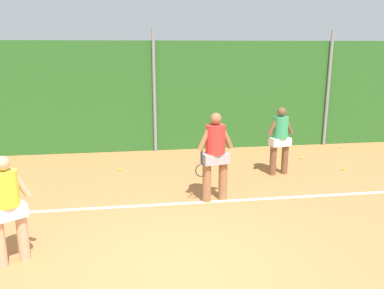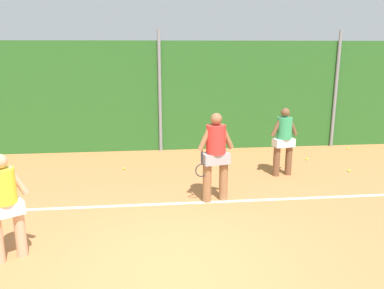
{
  "view_description": "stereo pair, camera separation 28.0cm",
  "coord_description": "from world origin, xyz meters",
  "px_view_note": "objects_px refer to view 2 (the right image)",
  "views": [
    {
      "loc": [
        -0.57,
        -5.08,
        3.16
      ],
      "look_at": [
        0.5,
        2.33,
        1.27
      ],
      "focal_mm": 36.61,
      "sensor_mm": 36.0,
      "label": 1
    },
    {
      "loc": [
        -0.29,
        -5.11,
        3.16
      ],
      "look_at": [
        0.5,
        2.33,
        1.27
      ],
      "focal_mm": 36.61,
      "sensor_mm": 36.0,
      "label": 2
    }
  ],
  "objects_px": {
    "tennis_ball_2": "(8,177)",
    "tennis_ball_5": "(124,168)",
    "player_foreground_near": "(5,202)",
    "tennis_ball_3": "(348,148)",
    "player_midcourt": "(216,153)",
    "tennis_ball_0": "(349,171)",
    "player_backcourt_far": "(284,138)",
    "tennis_ball_6": "(307,159)"
  },
  "relations": [
    {
      "from": "player_midcourt",
      "to": "player_backcourt_far",
      "type": "distance_m",
      "value": 2.46
    },
    {
      "from": "player_backcourt_far",
      "to": "tennis_ball_2",
      "type": "bearing_deg",
      "value": -12.96
    },
    {
      "from": "player_foreground_near",
      "to": "tennis_ball_5",
      "type": "height_order",
      "value": "player_foreground_near"
    },
    {
      "from": "player_backcourt_far",
      "to": "tennis_ball_0",
      "type": "height_order",
      "value": "player_backcourt_far"
    },
    {
      "from": "player_midcourt",
      "to": "tennis_ball_0",
      "type": "bearing_deg",
      "value": -168.88
    },
    {
      "from": "player_midcourt",
      "to": "tennis_ball_3",
      "type": "xyz_separation_m",
      "value": [
        4.87,
        3.75,
        -1.01
      ]
    },
    {
      "from": "tennis_ball_2",
      "to": "tennis_ball_3",
      "type": "bearing_deg",
      "value": 10.32
    },
    {
      "from": "tennis_ball_0",
      "to": "player_midcourt",
      "type": "bearing_deg",
      "value": -157.78
    },
    {
      "from": "player_midcourt",
      "to": "tennis_ball_0",
      "type": "relative_size",
      "value": 28.3
    },
    {
      "from": "tennis_ball_6",
      "to": "player_backcourt_far",
      "type": "bearing_deg",
      "value": -133.54
    },
    {
      "from": "tennis_ball_2",
      "to": "tennis_ball_5",
      "type": "distance_m",
      "value": 2.83
    },
    {
      "from": "player_backcourt_far",
      "to": "tennis_ball_0",
      "type": "xyz_separation_m",
      "value": [
        1.82,
        0.06,
        -0.93
      ]
    },
    {
      "from": "tennis_ball_0",
      "to": "tennis_ball_5",
      "type": "xyz_separation_m",
      "value": [
        -5.81,
        0.81,
        0.0
      ]
    },
    {
      "from": "player_foreground_near",
      "to": "tennis_ball_5",
      "type": "relative_size",
      "value": 25.22
    },
    {
      "from": "player_backcourt_far",
      "to": "tennis_ball_3",
      "type": "relative_size",
      "value": 25.88
    },
    {
      "from": "player_foreground_near",
      "to": "player_backcourt_far",
      "type": "xyz_separation_m",
      "value": [
        5.42,
        3.46,
        0.02
      ]
    },
    {
      "from": "tennis_ball_0",
      "to": "player_foreground_near",
      "type": "bearing_deg",
      "value": -154.05
    },
    {
      "from": "tennis_ball_0",
      "to": "tennis_ball_6",
      "type": "relative_size",
      "value": 1.0
    },
    {
      "from": "player_foreground_near",
      "to": "tennis_ball_6",
      "type": "bearing_deg",
      "value": 3.88
    },
    {
      "from": "tennis_ball_5",
      "to": "tennis_ball_6",
      "type": "xyz_separation_m",
      "value": [
        5.15,
        0.34,
        0.0
      ]
    },
    {
      "from": "player_backcourt_far",
      "to": "tennis_ball_5",
      "type": "bearing_deg",
      "value": -21.13
    },
    {
      "from": "tennis_ball_0",
      "to": "tennis_ball_3",
      "type": "bearing_deg",
      "value": 63.61
    },
    {
      "from": "tennis_ball_0",
      "to": "tennis_ball_2",
      "type": "relative_size",
      "value": 1.0
    },
    {
      "from": "player_midcourt",
      "to": "tennis_ball_6",
      "type": "relative_size",
      "value": 28.3
    },
    {
      "from": "player_foreground_near",
      "to": "tennis_ball_3",
      "type": "relative_size",
      "value": 25.22
    },
    {
      "from": "player_foreground_near",
      "to": "tennis_ball_2",
      "type": "relative_size",
      "value": 25.22
    },
    {
      "from": "player_midcourt",
      "to": "tennis_ball_6",
      "type": "bearing_deg",
      "value": -150.16
    },
    {
      "from": "tennis_ball_2",
      "to": "tennis_ball_3",
      "type": "xyz_separation_m",
      "value": [
        9.71,
        1.77,
        0.0
      ]
    },
    {
      "from": "player_midcourt",
      "to": "player_backcourt_far",
      "type": "height_order",
      "value": "player_midcourt"
    },
    {
      "from": "tennis_ball_0",
      "to": "tennis_ball_6",
      "type": "xyz_separation_m",
      "value": [
        -0.66,
        1.16,
        0.0
      ]
    },
    {
      "from": "tennis_ball_2",
      "to": "tennis_ball_3",
      "type": "relative_size",
      "value": 1.0
    },
    {
      "from": "player_midcourt",
      "to": "tennis_ball_5",
      "type": "height_order",
      "value": "player_midcourt"
    },
    {
      "from": "tennis_ball_2",
      "to": "tennis_ball_6",
      "type": "relative_size",
      "value": 1.0
    },
    {
      "from": "tennis_ball_0",
      "to": "tennis_ball_6",
      "type": "height_order",
      "value": "same"
    },
    {
      "from": "tennis_ball_2",
      "to": "tennis_ball_6",
      "type": "xyz_separation_m",
      "value": [
        7.95,
        0.72,
        0.0
      ]
    },
    {
      "from": "tennis_ball_5",
      "to": "tennis_ball_6",
      "type": "bearing_deg",
      "value": 3.82
    },
    {
      "from": "tennis_ball_6",
      "to": "tennis_ball_3",
      "type": "bearing_deg",
      "value": 30.84
    },
    {
      "from": "player_midcourt",
      "to": "player_backcourt_far",
      "type": "bearing_deg",
      "value": -153.93
    },
    {
      "from": "player_midcourt",
      "to": "tennis_ball_2",
      "type": "relative_size",
      "value": 28.3
    },
    {
      "from": "tennis_ball_3",
      "to": "tennis_ball_2",
      "type": "bearing_deg",
      "value": -169.68
    },
    {
      "from": "player_foreground_near",
      "to": "player_midcourt",
      "type": "distance_m",
      "value": 4.0
    },
    {
      "from": "tennis_ball_6",
      "to": "tennis_ball_0",
      "type": "bearing_deg",
      "value": -60.33
    }
  ]
}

